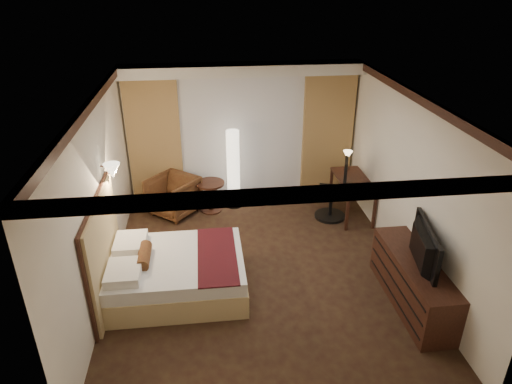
{
  "coord_description": "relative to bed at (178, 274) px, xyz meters",
  "views": [
    {
      "loc": [
        -0.74,
        -5.85,
        4.23
      ],
      "look_at": [
        0.0,
        0.4,
        1.15
      ],
      "focal_mm": 32.0,
      "sensor_mm": 36.0,
      "label": 1
    }
  ],
  "objects": [
    {
      "name": "floor",
      "position": [
        1.23,
        0.37,
        -0.28
      ],
      "size": [
        4.5,
        5.5,
        0.01
      ],
      "primitive_type": "cube",
      "color": "black",
      "rests_on": "ground"
    },
    {
      "name": "ceiling",
      "position": [
        1.23,
        0.37,
        2.42
      ],
      "size": [
        4.5,
        5.5,
        0.01
      ],
      "primitive_type": "cube",
      "color": "white",
      "rests_on": "back_wall"
    },
    {
      "name": "back_wall",
      "position": [
        1.23,
        3.12,
        1.07
      ],
      "size": [
        4.5,
        0.02,
        2.7
      ],
      "primitive_type": "cube",
      "color": "beige",
      "rests_on": "floor"
    },
    {
      "name": "left_wall",
      "position": [
        -1.02,
        0.37,
        1.07
      ],
      "size": [
        0.02,
        5.5,
        2.7
      ],
      "primitive_type": "cube",
      "color": "beige",
      "rests_on": "floor"
    },
    {
      "name": "right_wall",
      "position": [
        3.48,
        0.37,
        1.07
      ],
      "size": [
        0.02,
        5.5,
        2.7
      ],
      "primitive_type": "cube",
      "color": "beige",
      "rests_on": "floor"
    },
    {
      "name": "crown_molding",
      "position": [
        1.23,
        0.37,
        2.36
      ],
      "size": [
        4.5,
        5.5,
        0.12
      ],
      "primitive_type": null,
      "color": "black",
      "rests_on": "ceiling"
    },
    {
      "name": "soffit",
      "position": [
        1.23,
        2.87,
        2.32
      ],
      "size": [
        4.5,
        0.5,
        0.2
      ],
      "primitive_type": "cube",
      "color": "white",
      "rests_on": "ceiling"
    },
    {
      "name": "curtain_sheer",
      "position": [
        1.23,
        3.04,
        0.97
      ],
      "size": [
        2.48,
        0.04,
        2.45
      ],
      "primitive_type": "cube",
      "color": "silver",
      "rests_on": "back_wall"
    },
    {
      "name": "curtain_left_drape",
      "position": [
        -0.47,
        2.98,
        0.97
      ],
      "size": [
        1.0,
        0.14,
        2.45
      ],
      "primitive_type": "cube",
      "color": "#A17A49",
      "rests_on": "back_wall"
    },
    {
      "name": "curtain_right_drape",
      "position": [
        2.93,
        2.98,
        0.97
      ],
      "size": [
        1.0,
        0.14,
        2.45
      ],
      "primitive_type": "cube",
      "color": "#A17A49",
      "rests_on": "back_wall"
    },
    {
      "name": "wall_sconce",
      "position": [
        -0.86,
        0.75,
        1.34
      ],
      "size": [
        0.24,
        0.24,
        0.24
      ],
      "primitive_type": null,
      "color": "white",
      "rests_on": "left_wall"
    },
    {
      "name": "bed",
      "position": [
        0.0,
        0.0,
        0.0
      ],
      "size": [
        1.92,
        1.5,
        0.56
      ],
      "primitive_type": null,
      "color": "white",
      "rests_on": "floor"
    },
    {
      "name": "headboard",
      "position": [
        -0.97,
        0.0,
        0.47
      ],
      "size": [
        0.12,
        1.8,
        1.5
      ],
      "primitive_type": null,
      "color": "tan",
      "rests_on": "floor"
    },
    {
      "name": "armchair",
      "position": [
        -0.16,
        2.37,
        0.13
      ],
      "size": [
        1.09,
        1.08,
        0.82
      ],
      "primitive_type": "imported",
      "rotation": [
        0.0,
        0.0,
        -0.7
      ],
      "color": "#492115",
      "rests_on": "floor"
    },
    {
      "name": "side_table",
      "position": [
        0.55,
        2.39,
        0.02
      ],
      "size": [
        0.55,
        0.55,
        0.6
      ],
      "primitive_type": null,
      "color": "black",
      "rests_on": "floor"
    },
    {
      "name": "floor_lamp",
      "position": [
        1.0,
        2.56,
        0.5
      ],
      "size": [
        0.33,
        0.33,
        1.57
      ],
      "primitive_type": null,
      "color": "white",
      "rests_on": "floor"
    },
    {
      "name": "desk",
      "position": [
        3.18,
        1.91,
        0.09
      ],
      "size": [
        0.55,
        1.2,
        0.75
      ],
      "primitive_type": null,
      "color": "black",
      "rests_on": "floor"
    },
    {
      "name": "desk_lamp",
      "position": [
        3.18,
        2.36,
        0.64
      ],
      "size": [
        0.18,
        0.18,
        0.34
      ],
      "primitive_type": null,
      "color": "#FFD899",
      "rests_on": "desk"
    },
    {
      "name": "office_chair",
      "position": [
        2.77,
        1.86,
        0.31
      ],
      "size": [
        0.72,
        0.72,
        1.18
      ],
      "primitive_type": null,
      "rotation": [
        0.0,
        0.0,
        -0.32
      ],
      "color": "black",
      "rests_on": "floor"
    },
    {
      "name": "dresser",
      "position": [
        3.23,
        -0.68,
        0.07
      ],
      "size": [
        0.5,
        1.82,
        0.71
      ],
      "primitive_type": null,
      "color": "black",
      "rests_on": "floor"
    },
    {
      "name": "television",
      "position": [
        3.2,
        -0.68,
        0.75
      ],
      "size": [
        0.84,
        1.21,
        0.15
      ],
      "primitive_type": "imported",
      "rotation": [
        0.0,
        0.0,
        1.38
      ],
      "color": "black",
      "rests_on": "dresser"
    }
  ]
}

